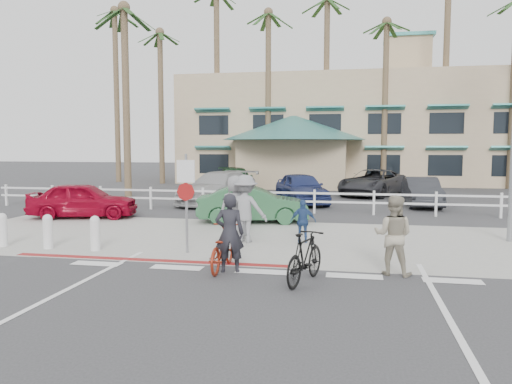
% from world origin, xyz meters
% --- Properties ---
extents(ground, '(140.00, 140.00, 0.00)m').
position_xyz_m(ground, '(0.00, 0.00, 0.00)').
color(ground, '#333335').
extents(bike_path, '(12.00, 16.00, 0.01)m').
position_xyz_m(bike_path, '(0.00, -2.00, 0.00)').
color(bike_path, '#333335').
rests_on(bike_path, ground).
extents(sidewalk_plaza, '(22.00, 7.00, 0.01)m').
position_xyz_m(sidewalk_plaza, '(0.00, 4.50, 0.01)').
color(sidewalk_plaza, gray).
rests_on(sidewalk_plaza, ground).
extents(cross_street, '(40.00, 5.00, 0.01)m').
position_xyz_m(cross_street, '(0.00, 8.50, 0.00)').
color(cross_street, '#333335').
rests_on(cross_street, ground).
extents(parking_lot, '(50.00, 16.00, 0.01)m').
position_xyz_m(parking_lot, '(0.00, 18.00, 0.00)').
color(parking_lot, '#333335').
rests_on(parking_lot, ground).
extents(curb_red, '(7.00, 0.25, 0.02)m').
position_xyz_m(curb_red, '(-3.00, 1.20, 0.01)').
color(curb_red, maroon).
rests_on(curb_red, ground).
extents(rail_fence, '(29.40, 0.16, 1.00)m').
position_xyz_m(rail_fence, '(0.50, 10.50, 0.50)').
color(rail_fence, silver).
rests_on(rail_fence, ground).
extents(building, '(28.00, 16.00, 11.30)m').
position_xyz_m(building, '(2.00, 31.00, 5.65)').
color(building, tan).
rests_on(building, ground).
extents(sign_post, '(0.50, 0.10, 2.90)m').
position_xyz_m(sign_post, '(-2.30, 2.20, 1.45)').
color(sign_post, gray).
rests_on(sign_post, ground).
extents(bollard_0, '(0.26, 0.26, 0.95)m').
position_xyz_m(bollard_0, '(-4.80, 2.00, 0.47)').
color(bollard_0, silver).
rests_on(bollard_0, ground).
extents(bollard_1, '(0.26, 0.26, 0.95)m').
position_xyz_m(bollard_1, '(-6.20, 2.00, 0.47)').
color(bollard_1, silver).
rests_on(bollard_1, ground).
extents(bollard_2, '(0.26, 0.26, 0.95)m').
position_xyz_m(bollard_2, '(-7.60, 2.00, 0.47)').
color(bollard_2, silver).
rests_on(bollard_2, ground).
extents(palm_0, '(4.00, 4.00, 15.00)m').
position_xyz_m(palm_0, '(-16.00, 26.00, 7.50)').
color(palm_0, '#1B3B16').
rests_on(palm_0, ground).
extents(palm_1, '(4.00, 4.00, 13.00)m').
position_xyz_m(palm_1, '(-12.00, 25.00, 6.50)').
color(palm_1, '#1B3B16').
rests_on(palm_1, ground).
extents(palm_2, '(4.00, 4.00, 16.00)m').
position_xyz_m(palm_2, '(-8.00, 26.00, 8.00)').
color(palm_2, '#1B3B16').
rests_on(palm_2, ground).
extents(palm_3, '(4.00, 4.00, 14.00)m').
position_xyz_m(palm_3, '(-4.00, 25.00, 7.00)').
color(palm_3, '#1B3B16').
rests_on(palm_3, ground).
extents(palm_4, '(4.00, 4.00, 15.00)m').
position_xyz_m(palm_4, '(0.00, 26.00, 7.50)').
color(palm_4, '#1B3B16').
rests_on(palm_4, ground).
extents(palm_5, '(4.00, 4.00, 13.00)m').
position_xyz_m(palm_5, '(4.00, 25.00, 6.50)').
color(palm_5, '#1B3B16').
rests_on(palm_5, ground).
extents(palm_6, '(4.00, 4.00, 17.00)m').
position_xyz_m(palm_6, '(8.00, 26.00, 8.50)').
color(palm_6, '#1B3B16').
rests_on(palm_6, ground).
extents(palm_10, '(4.00, 4.00, 12.00)m').
position_xyz_m(palm_10, '(-10.00, 15.00, 6.00)').
color(palm_10, '#1B3B16').
rests_on(palm_10, ground).
extents(bike_red, '(0.67, 1.88, 0.98)m').
position_xyz_m(bike_red, '(-0.95, 0.70, 0.49)').
color(bike_red, maroon).
rests_on(bike_red, ground).
extents(rider_red, '(0.71, 0.52, 1.77)m').
position_xyz_m(rider_red, '(-0.72, 0.48, 0.88)').
color(rider_red, black).
rests_on(rider_red, ground).
extents(bike_black, '(1.01, 1.87, 1.08)m').
position_xyz_m(bike_black, '(1.00, -0.09, 0.54)').
color(bike_black, black).
rests_on(bike_black, ground).
extents(rider_black, '(0.98, 0.85, 1.74)m').
position_xyz_m(rider_black, '(2.82, 0.95, 0.87)').
color(rider_black, '#9D947E').
rests_on(rider_black, ground).
extents(pedestrian_a, '(1.34, 0.86, 1.97)m').
position_xyz_m(pedestrian_a, '(-1.10, 3.92, 0.98)').
color(pedestrian_a, gray).
rests_on(pedestrian_a, ground).
extents(pedestrian_child, '(0.76, 0.35, 1.26)m').
position_xyz_m(pedestrian_child, '(0.55, 4.17, 0.63)').
color(pedestrian_child, navy).
rests_on(pedestrian_child, ground).
extents(pedestrian_b, '(1.13, 1.00, 1.93)m').
position_xyz_m(pedestrian_b, '(-1.50, 4.31, 0.97)').
color(pedestrian_b, slate).
rests_on(pedestrian_b, ground).
extents(car_white_sedan, '(4.22, 2.11, 1.33)m').
position_xyz_m(car_white_sedan, '(-1.63, 7.67, 0.66)').
color(car_white_sedan, '#295A36').
rests_on(car_white_sedan, ground).
extents(car_red_compact, '(4.39, 2.61, 1.40)m').
position_xyz_m(car_red_compact, '(-8.35, 7.56, 0.70)').
color(car_red_compact, maroon).
rests_on(car_red_compact, ground).
extents(lot_car_1, '(3.48, 5.75, 1.56)m').
position_xyz_m(lot_car_1, '(-4.43, 13.08, 0.78)').
color(lot_car_1, '#A0A0A0').
rests_on(lot_car_1, ground).
extents(lot_car_2, '(3.37, 4.80, 1.52)m').
position_xyz_m(lot_car_2, '(-0.48, 13.89, 0.76)').
color(lot_car_2, navy).
rests_on(lot_car_2, ground).
extents(lot_car_3, '(1.54, 4.12, 1.34)m').
position_xyz_m(lot_car_3, '(5.10, 14.00, 0.67)').
color(lot_car_3, '#2A2B30').
rests_on(lot_car_3, ground).
extents(lot_car_4, '(3.57, 5.49, 1.48)m').
position_xyz_m(lot_car_4, '(-5.03, 19.08, 0.74)').
color(lot_car_4, '#1A391F').
rests_on(lot_car_4, ground).
extents(lot_car_5, '(4.47, 5.89, 1.49)m').
position_xyz_m(lot_car_5, '(3.08, 18.65, 0.74)').
color(lot_car_5, '#28292D').
rests_on(lot_car_5, ground).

